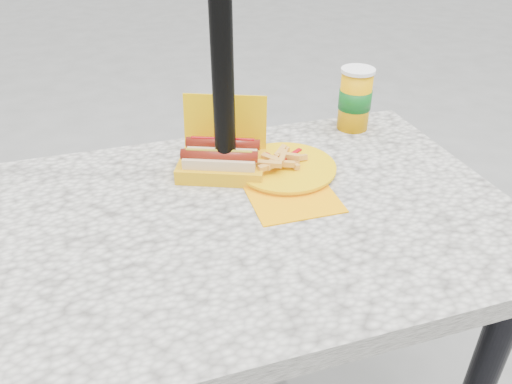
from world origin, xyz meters
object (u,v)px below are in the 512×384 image
object	(u,v)px
fries_plate	(285,169)
hotdog_box	(222,158)
soda_cup	(355,99)
umbrella_pole	(221,32)

from	to	relation	value
fries_plate	hotdog_box	bearing A→B (deg)	159.82
fries_plate	soda_cup	size ratio (longest dim) A/B	1.90
hotdog_box	soda_cup	distance (m)	0.45
fries_plate	soda_cup	xyz separation A→B (m)	(0.28, 0.19, 0.08)
hotdog_box	soda_cup	size ratio (longest dim) A/B	1.43
umbrella_pole	hotdog_box	xyz separation A→B (m)	(-0.00, 0.03, -0.31)
umbrella_pole	soda_cup	size ratio (longest dim) A/B	12.37
umbrella_pole	soda_cup	distance (m)	0.52
umbrella_pole	fries_plate	xyz separation A→B (m)	(0.14, -0.03, -0.34)
fries_plate	soda_cup	bearing A→B (deg)	33.95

